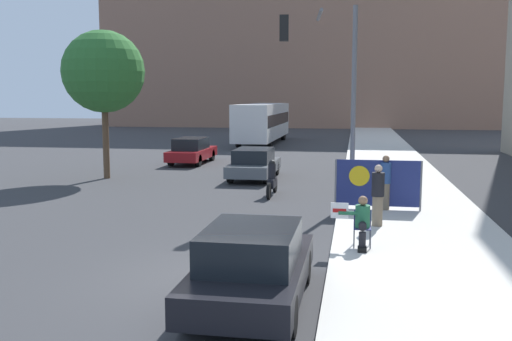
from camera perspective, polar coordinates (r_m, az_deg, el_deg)
name	(u,v)px	position (r m, az deg, el deg)	size (l,w,h in m)	color
ground_plane	(216,280)	(11.53, -4.05, -10.90)	(160.00, 160.00, 0.00)	#38383A
sidewalk_curb	(393,177)	(25.92, 13.56, -0.67)	(4.37, 90.00, 0.16)	beige
building_backdrop_far	(320,13)	(72.66, 6.39, 15.34)	(52.00, 12.00, 27.49)	#936B56
seated_protester	(362,220)	(13.40, 10.51, -4.91)	(0.93, 0.77, 1.19)	#474C56
jogger_on_sidewalk	(378,195)	(15.65, 12.08, -2.40)	(0.34, 0.34, 1.66)	#756651
pedestrian_behind	(385,182)	(17.96, 12.81, -1.14)	(0.34, 0.34, 1.68)	#756651
protest_banner	(377,183)	(17.95, 12.04, -1.25)	(2.64, 0.06, 1.53)	slate
traffic_light_pole	(330,73)	(19.36, 7.36, 9.69)	(2.56, 2.33, 6.43)	slate
parked_car_curbside	(252,266)	(10.04, -0.37, -9.49)	(1.80, 4.14, 1.40)	black
car_on_road_nearest	(254,164)	(25.19, -0.19, 0.70)	(1.79, 4.42, 1.36)	#565B60
car_on_road_midblock	(192,151)	(31.30, -6.44, 1.99)	(1.71, 4.55, 1.41)	maroon
city_bus_on_road	(263,121)	(44.44, 0.68, 5.01)	(2.59, 12.33, 3.08)	silver
motorcycle_on_road	(272,181)	(20.92, 1.61, -1.02)	(0.28, 2.19, 1.33)	black
street_tree_near_curb	(104,72)	(26.14, -15.01, 9.50)	(3.59, 3.59, 6.51)	brown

